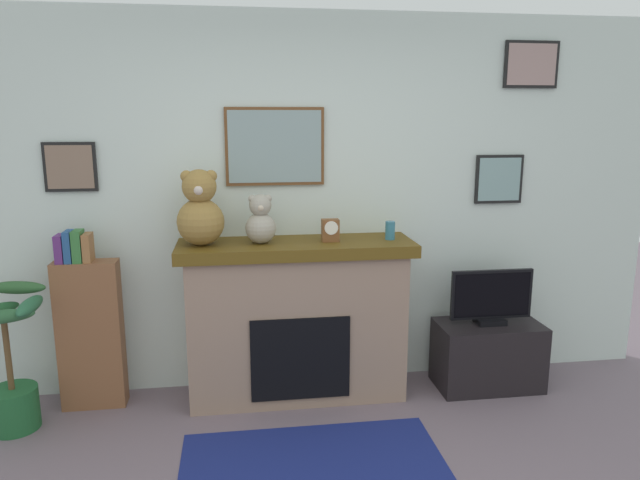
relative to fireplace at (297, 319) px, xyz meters
name	(u,v)px	position (x,y,z in m)	size (l,w,h in m)	color
back_wall	(303,204)	(0.08, 0.29, 0.75)	(5.20, 0.15, 2.60)	silver
fireplace	(297,319)	(0.00, 0.00, 0.00)	(1.57, 0.52, 1.09)	gray
bookshelf	(90,329)	(-1.37, 0.03, -0.01)	(0.41, 0.16, 1.20)	brown
potted_plant	(10,369)	(-1.79, -0.21, -0.16)	(0.47, 0.51, 0.90)	#1E592D
tv_stand	(488,355)	(1.36, -0.07, -0.32)	(0.73, 0.40, 0.47)	black
television	(491,298)	(1.36, -0.07, 0.11)	(0.59, 0.14, 0.39)	black
area_rug	(314,468)	(0.00, -0.91, -0.55)	(1.48, 0.91, 0.01)	navy
candle_jar	(390,230)	(0.64, -0.02, 0.60)	(0.07, 0.07, 0.12)	teal
mantel_clock	(330,230)	(0.23, -0.02, 0.62)	(0.11, 0.08, 0.15)	brown
teddy_bear_tan	(200,211)	(-0.62, -0.02, 0.76)	(0.30, 0.30, 0.49)	olive
teddy_bear_brown	(261,221)	(-0.23, -0.02, 0.69)	(0.20, 0.20, 0.32)	#A59D8E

